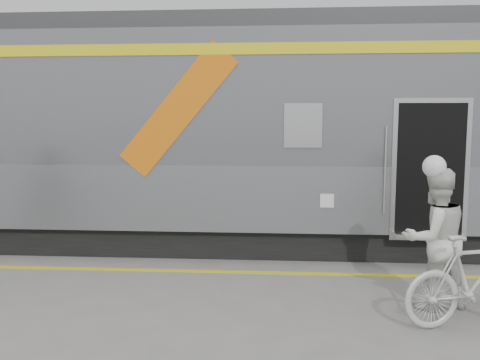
{
  "coord_description": "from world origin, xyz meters",
  "views": [
    {
      "loc": [
        1.06,
        -5.44,
        2.33
      ],
      "look_at": [
        0.55,
        1.6,
        1.5
      ],
      "focal_mm": 38.0,
      "sensor_mm": 36.0,
      "label": 1
    }
  ],
  "objects": [
    {
      "name": "ground",
      "position": [
        0.0,
        0.0,
        0.0
      ],
      "size": [
        90.0,
        90.0,
        0.0
      ],
      "primitive_type": "plane",
      "color": "slate",
      "rests_on": "ground"
    },
    {
      "name": "train",
      "position": [
        1.28,
        4.19,
        2.05
      ],
      "size": [
        24.0,
        3.17,
        4.1
      ],
      "color": "black",
      "rests_on": "ground"
    },
    {
      "name": "safety_strip",
      "position": [
        0.0,
        2.15,
        0.0
      ],
      "size": [
        24.0,
        0.12,
        0.01
      ],
      "primitive_type": "cube",
      "color": "yellow",
      "rests_on": "ground"
    },
    {
      "name": "woman",
      "position": [
        3.02,
        0.87,
        0.88
      ],
      "size": [
        1.01,
        0.88,
        1.75
      ],
      "primitive_type": "imported",
      "rotation": [
        0.0,
        0.0,
        3.44
      ],
      "color": "silver",
      "rests_on": "ground"
    },
    {
      "name": "bicycle_right",
      "position": [
        3.32,
        0.32,
        0.53
      ],
      "size": [
        1.83,
        0.99,
        1.06
      ],
      "primitive_type": "imported",
      "rotation": [
        0.0,
        0.0,
        1.87
      ],
      "color": "silver",
      "rests_on": "ground"
    },
    {
      "name": "helmet_woman",
      "position": [
        3.02,
        0.87,
        1.89
      ],
      "size": [
        0.28,
        0.28,
        0.28
      ],
      "primitive_type": "sphere",
      "color": "white",
      "rests_on": "woman"
    }
  ]
}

